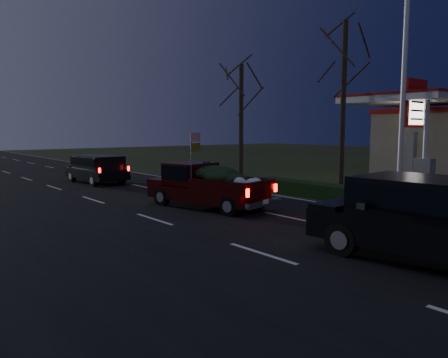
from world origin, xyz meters
TOP-DOWN VIEW (x-y plane):
  - ground at (0.00, 0.00)m, footprint 120.00×120.00m
  - road_asphalt at (0.00, 0.00)m, footprint 14.00×120.00m
  - hedge_row at (7.80, 3.00)m, footprint 1.00×10.00m
  - light_pole at (9.50, 2.00)m, footprint 0.50×0.90m
  - gas_price_pylon at (16.00, 4.99)m, footprint 2.00×0.41m
  - gas_canopy at (18.00, 6.00)m, footprint 7.10×6.10m
  - bare_tree_mid at (12.50, 7.00)m, footprint 3.60×3.60m
  - bare_tree_far at (11.50, 14.00)m, footprint 3.60×3.60m
  - pickup_truck at (2.66, 5.73)m, footprint 2.70×4.98m
  - lead_suv at (2.45, 15.42)m, footprint 1.96×4.33m
  - rear_suv at (2.40, -3.03)m, footprint 2.65×5.35m

SIDE VIEW (x-z plane):
  - ground at x=0.00m, z-range 0.00..0.00m
  - road_asphalt at x=0.00m, z-range 0.00..0.02m
  - hedge_row at x=7.80m, z-range 0.00..0.60m
  - lead_suv at x=2.45m, z-range 0.31..1.54m
  - pickup_truck at x=2.66m, z-range -0.31..2.17m
  - rear_suv at x=2.40m, z-range 0.38..1.88m
  - gas_price_pylon at x=16.00m, z-range 0.98..6.56m
  - gas_canopy at x=18.00m, z-range 1.91..6.79m
  - bare_tree_far at x=11.50m, z-range 1.73..8.73m
  - light_pole at x=9.50m, z-range 0.90..10.06m
  - bare_tree_mid at x=12.50m, z-range 2.10..10.60m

